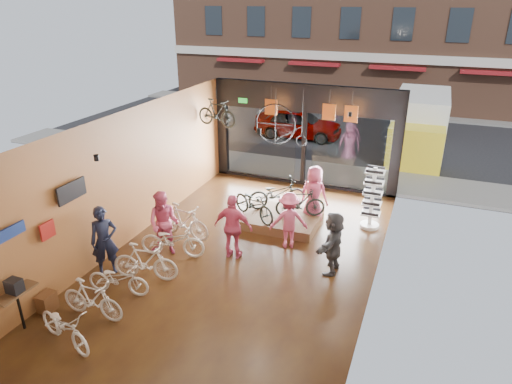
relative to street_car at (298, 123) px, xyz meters
The scene contains 35 objects.
ground_plane 12.18m from the street_car, 80.69° to the right, with size 7.00×12.00×0.04m, color black.
ceiling 12.54m from the street_car, 80.69° to the right, with size 7.00×12.00×0.04m, color black.
wall_left 12.16m from the street_car, 97.37° to the right, with size 0.04×12.00×3.80m, color #AD6E33.
wall_right 13.25m from the street_car, 65.42° to the right, with size 0.04×12.00×3.80m, color beige.
wall_back 18.16m from the street_car, 83.77° to the right, with size 7.00×0.04×3.80m, color beige.
storefront 6.42m from the street_car, 71.84° to the right, with size 7.00×0.26×3.80m, color black, non-canonical shape.
exit_sign 6.55m from the street_car, 94.04° to the right, with size 0.35×0.06×0.18m, color #198C26.
street_road 3.67m from the street_car, 56.74° to the left, with size 30.00×18.00×0.02m, color black.
sidewalk_near 5.23m from the street_car, 67.71° to the right, with size 30.00×2.40×0.12m, color slate.
sidewalk_far 7.30m from the street_car, 74.30° to the left, with size 30.00×2.00×0.12m, color slate.
street_car is the anchor object (origin of this frame).
box_truck 5.90m from the street_car, ahead, with size 2.25×6.74×2.66m, color silver, non-canonical shape.
floor_bike_0 16.32m from the street_car, 90.39° to the right, with size 0.57×1.64×0.86m, color beige.
floor_bike_1 15.40m from the street_car, 90.63° to the right, with size 0.44×1.57×0.94m, color beige.
floor_bike_2 14.45m from the street_car, 90.78° to the right, with size 0.54×1.55×0.81m, color beige.
floor_bike_3 13.70m from the street_car, 89.70° to the right, with size 0.48×1.69×1.02m, color beige.
floor_bike_4 12.46m from the street_car, 89.50° to the right, with size 0.63×1.81×0.95m, color beige.
floor_bike_5 11.41m from the street_car, 90.67° to the right, with size 0.50×1.75×1.05m, color beige.
display_platform 9.82m from the street_car, 76.70° to the right, with size 2.40×1.80×0.30m, color #46341E.
display_bike_left 10.15m from the street_car, 81.16° to the right, with size 0.64×1.84×0.97m, color black.
display_bike_mid 9.81m from the street_car, 73.16° to the right, with size 0.44×1.54×0.93m, color black.
display_bike_right 9.25m from the street_car, 77.76° to the right, with size 0.65×1.87×0.98m, color black.
customer_0 13.84m from the street_car, 94.28° to the right, with size 0.68×0.45×1.86m, color #161C33.
customer_1 12.39m from the street_car, 90.75° to the right, with size 0.89×0.70×1.84m, color #CC4C72.
customer_2 12.02m from the street_car, 81.88° to the right, with size 1.08×0.45×1.85m, color #CC4C72.
customer_3 11.20m from the street_car, 74.87° to the right, with size 1.08×0.62×1.68m, color #CC4C72.
customer_4 9.49m from the street_car, 70.58° to the right, with size 0.90×0.59×1.84m, color #CC4C72.
customer_5 12.42m from the street_car, 69.41° to the right, with size 1.57×0.50×1.70m, color #3F3F44.
sunglasses_rack 10.02m from the street_car, 60.61° to the right, with size 0.58×0.48×1.97m, color white, non-canonical shape.
wall_merch 15.57m from the street_car, 95.21° to the right, with size 0.40×2.40×2.60m, color navy, non-canonical shape.
penny_farthing 7.54m from the street_car, 77.97° to the right, with size 1.81×0.06×1.45m, color black, non-canonical shape.
hung_bike 8.13m from the street_car, 95.24° to the right, with size 0.45×1.58×0.95m, color black.
jersey_left 7.24m from the street_car, 82.24° to the right, with size 0.45×0.03×0.55m, color #CC5919.
jersey_mid 7.78m from the street_car, 66.20° to the right, with size 0.45×0.03×0.55m, color #CC5919.
jersey_right 8.10m from the street_car, 61.17° to the right, with size 0.45×0.03×0.55m, color #CC5919.
Camera 1 is at (4.27, -9.83, 6.61)m, focal length 32.00 mm.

